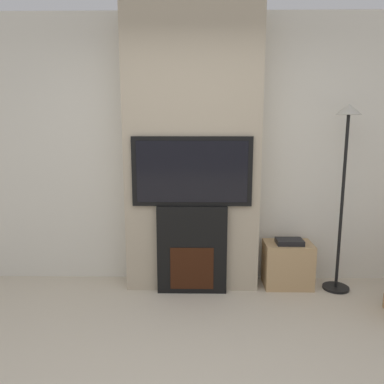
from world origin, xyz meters
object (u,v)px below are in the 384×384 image
Objects in this scene: television at (192,171)px; floor_lamp at (345,163)px; fireplace at (192,249)px; media_stand at (288,264)px.

television is 1.45m from floor_lamp.
fireplace is at bearing -177.60° from floor_lamp.
media_stand is at bearing 7.74° from fireplace.
fireplace is 0.76m from television.
television is 1.37m from media_stand.
fireplace is at bearing 90.00° from television.
floor_lamp is at bearing -8.53° from media_stand.
fireplace is 1.67m from floor_lamp.
fireplace is 0.48× the size of floor_lamp.
media_stand is at bearing 171.47° from floor_lamp.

